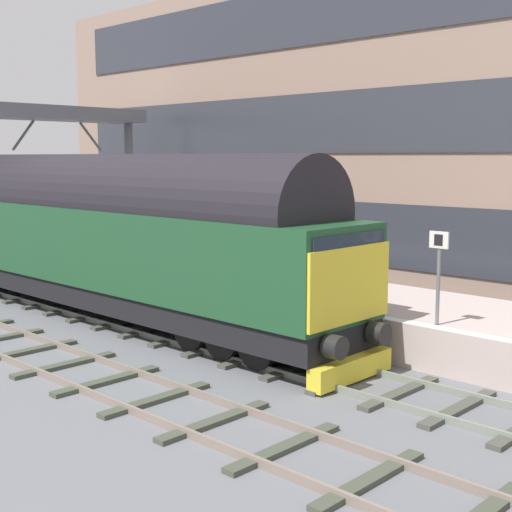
{
  "coord_description": "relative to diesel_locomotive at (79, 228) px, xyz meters",
  "views": [
    {
      "loc": [
        -11.51,
        -10.3,
        4.6
      ],
      "look_at": [
        0.2,
        0.96,
        2.32
      ],
      "focal_mm": 49.74,
      "sensor_mm": 36.0,
      "label": 1
    }
  ],
  "objects": [
    {
      "name": "platform_number_sign",
      "position": [
        1.97,
        -10.87,
        -0.14
      ],
      "size": [
        0.1,
        0.44,
        2.02
      ],
      "color": "slate",
      "rests_on": "station_platform"
    },
    {
      "name": "diesel_locomotive",
      "position": [
        0.0,
        0.0,
        0.0
      ],
      "size": [
        2.74,
        20.42,
        4.68
      ],
      "color": "black",
      "rests_on": "ground"
    },
    {
      "name": "track_adjacent_west",
      "position": [
        -3.52,
        -8.12,
        -2.43
      ],
      "size": [
        2.5,
        60.0,
        0.15
      ],
      "color": "gray",
      "rests_on": "ground"
    },
    {
      "name": "waiting_passenger",
      "position": [
        3.92,
        -0.77,
        -0.5
      ],
      "size": [
        0.41,
        0.5,
        1.64
      ],
      "rotation": [
        0.0,
        0.0,
        1.81
      ],
      "color": "#253530",
      "rests_on": "station_platform"
    },
    {
      "name": "track_main",
      "position": [
        -0.0,
        -8.12,
        -2.44
      ],
      "size": [
        2.5,
        60.0,
        0.15
      ],
      "color": "gray",
      "rests_on": "ground"
    },
    {
      "name": "ground_plane",
      "position": [
        -0.0,
        -8.12,
        -2.49
      ],
      "size": [
        140.0,
        140.0,
        0.0
      ],
      "primitive_type": "plane",
      "color": "slate",
      "rests_on": "ground"
    },
    {
      "name": "station_platform",
      "position": [
        3.6,
        -8.12,
        -1.99
      ],
      "size": [
        4.0,
        44.0,
        1.01
      ],
      "color": "#BBA9A3",
      "rests_on": "ground"
    }
  ]
}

